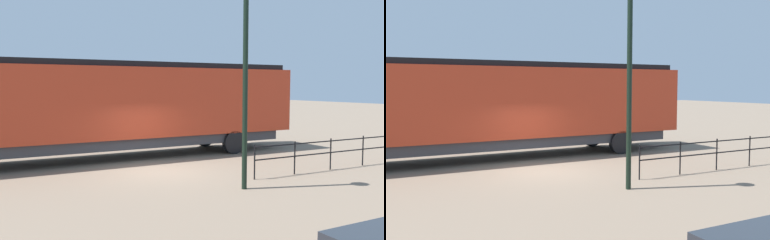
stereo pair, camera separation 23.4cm
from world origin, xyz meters
The scene contains 4 objects.
ground_plane centered at (0.00, 0.00, 0.00)m, with size 120.00×120.00×0.00m, color #84705B.
locomotive centered at (-3.51, -0.43, 2.37)m, with size 3.10×18.20×4.24m.
lamp_post centered at (3.72, 1.28, 4.81)m, with size 0.53×0.53×6.84m.
platform_fence centered at (2.81, 7.73, 0.78)m, with size 0.05×10.79×1.21m.
Camera 2 is at (14.29, -5.92, 3.19)m, focal length 38.88 mm.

